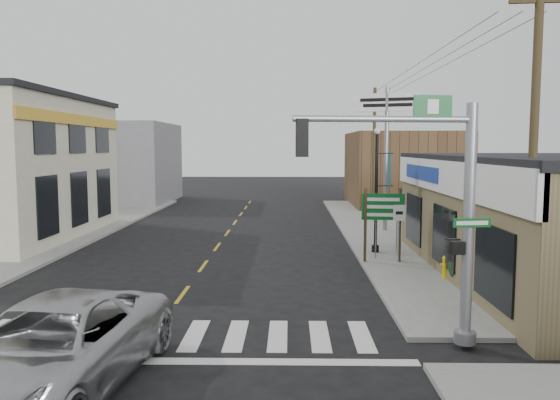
{
  "coord_description": "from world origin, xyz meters",
  "views": [
    {
      "loc": [
        3.28,
        -12.26,
        4.5
      ],
      "look_at": [
        2.96,
        5.18,
        2.8
      ],
      "focal_mm": 35.0,
      "sensor_mm": 36.0,
      "label": 1
    }
  ],
  "objects_px": {
    "dance_center_sign": "(387,124)",
    "utility_pole_far": "(374,150)",
    "suv": "(52,348)",
    "lamp_post": "(378,181)",
    "traffic_signal_pole": "(440,198)",
    "guide_sign": "(383,214)",
    "fire_hydrant": "(446,266)",
    "bare_tree": "(502,165)",
    "utility_pole_near": "(533,146)"
  },
  "relations": [
    {
      "from": "traffic_signal_pole",
      "to": "guide_sign",
      "type": "distance_m",
      "value": 8.81
    },
    {
      "from": "suv",
      "to": "fire_hydrant",
      "type": "bearing_deg",
      "value": 48.26
    },
    {
      "from": "fire_hydrant",
      "to": "bare_tree",
      "type": "distance_m",
      "value": 3.8
    },
    {
      "from": "utility_pole_far",
      "to": "suv",
      "type": "bearing_deg",
      "value": -114.73
    },
    {
      "from": "suv",
      "to": "utility_pole_far",
      "type": "xyz_separation_m",
      "value": [
        9.72,
        25.53,
        3.44
      ]
    },
    {
      "from": "fire_hydrant",
      "to": "utility_pole_far",
      "type": "distance_m",
      "value": 17.49
    },
    {
      "from": "traffic_signal_pole",
      "to": "lamp_post",
      "type": "bearing_deg",
      "value": 80.71
    },
    {
      "from": "traffic_signal_pole",
      "to": "guide_sign",
      "type": "height_order",
      "value": "traffic_signal_pole"
    },
    {
      "from": "fire_hydrant",
      "to": "bare_tree",
      "type": "bearing_deg",
      "value": -39.19
    },
    {
      "from": "utility_pole_near",
      "to": "suv",
      "type": "bearing_deg",
      "value": -151.86
    },
    {
      "from": "lamp_post",
      "to": "utility_pole_far",
      "type": "bearing_deg",
      "value": 93.74
    },
    {
      "from": "suv",
      "to": "guide_sign",
      "type": "relative_size",
      "value": 2.15
    },
    {
      "from": "lamp_post",
      "to": "dance_center_sign",
      "type": "relative_size",
      "value": 0.69
    },
    {
      "from": "lamp_post",
      "to": "utility_pole_far",
      "type": "relative_size",
      "value": 0.63
    },
    {
      "from": "suv",
      "to": "lamp_post",
      "type": "bearing_deg",
      "value": 65.22
    },
    {
      "from": "traffic_signal_pole",
      "to": "utility_pole_far",
      "type": "relative_size",
      "value": 0.67
    },
    {
      "from": "guide_sign",
      "to": "dance_center_sign",
      "type": "xyz_separation_m",
      "value": [
        1.49,
        8.02,
        3.73
      ]
    },
    {
      "from": "traffic_signal_pole",
      "to": "lamp_post",
      "type": "relative_size",
      "value": 1.06
    },
    {
      "from": "traffic_signal_pole",
      "to": "utility_pole_far",
      "type": "distance_m",
      "value": 23.29
    },
    {
      "from": "suv",
      "to": "lamp_post",
      "type": "distance_m",
      "value": 15.38
    },
    {
      "from": "traffic_signal_pole",
      "to": "utility_pole_far",
      "type": "bearing_deg",
      "value": 77.46
    },
    {
      "from": "dance_center_sign",
      "to": "bare_tree",
      "type": "distance_m",
      "value": 11.9
    },
    {
      "from": "guide_sign",
      "to": "lamp_post",
      "type": "height_order",
      "value": "lamp_post"
    },
    {
      "from": "dance_center_sign",
      "to": "utility_pole_far",
      "type": "xyz_separation_m",
      "value": [
        0.36,
        6.48,
        -1.4
      ]
    },
    {
      "from": "guide_sign",
      "to": "bare_tree",
      "type": "xyz_separation_m",
      "value": [
        3.0,
        -3.66,
        2.0
      ]
    },
    {
      "from": "suv",
      "to": "dance_center_sign",
      "type": "bearing_deg",
      "value": 70.65
    },
    {
      "from": "guide_sign",
      "to": "dance_center_sign",
      "type": "height_order",
      "value": "dance_center_sign"
    },
    {
      "from": "traffic_signal_pole",
      "to": "utility_pole_near",
      "type": "distance_m",
      "value": 3.85
    },
    {
      "from": "guide_sign",
      "to": "lamp_post",
      "type": "relative_size",
      "value": 0.55
    },
    {
      "from": "utility_pole_near",
      "to": "traffic_signal_pole",
      "type": "bearing_deg",
      "value": -138.42
    },
    {
      "from": "utility_pole_near",
      "to": "dance_center_sign",
      "type": "bearing_deg",
      "value": 99.58
    },
    {
      "from": "utility_pole_near",
      "to": "guide_sign",
      "type": "bearing_deg",
      "value": 117.38
    },
    {
      "from": "utility_pole_near",
      "to": "utility_pole_far",
      "type": "relative_size",
      "value": 1.05
    },
    {
      "from": "traffic_signal_pole",
      "to": "guide_sign",
      "type": "xyz_separation_m",
      "value": [
        0.26,
        8.68,
        -1.44
      ]
    },
    {
      "from": "traffic_signal_pole",
      "to": "dance_center_sign",
      "type": "distance_m",
      "value": 16.95
    },
    {
      "from": "guide_sign",
      "to": "bare_tree",
      "type": "height_order",
      "value": "bare_tree"
    },
    {
      "from": "traffic_signal_pole",
      "to": "utility_pole_far",
      "type": "height_order",
      "value": "utility_pole_far"
    },
    {
      "from": "lamp_post",
      "to": "bare_tree",
      "type": "xyz_separation_m",
      "value": [
        2.9,
        -5.59,
        0.84
      ]
    },
    {
      "from": "guide_sign",
      "to": "dance_center_sign",
      "type": "distance_m",
      "value": 8.97
    },
    {
      "from": "suv",
      "to": "utility_pole_far",
      "type": "bearing_deg",
      "value": 75.98
    },
    {
      "from": "suv",
      "to": "fire_hydrant",
      "type": "height_order",
      "value": "suv"
    },
    {
      "from": "traffic_signal_pole",
      "to": "bare_tree",
      "type": "bearing_deg",
      "value": 49.68
    },
    {
      "from": "lamp_post",
      "to": "bare_tree",
      "type": "relative_size",
      "value": 1.06
    },
    {
      "from": "fire_hydrant",
      "to": "utility_pole_near",
      "type": "distance_m",
      "value": 5.64
    },
    {
      "from": "suv",
      "to": "utility_pole_far",
      "type": "relative_size",
      "value": 0.75
    },
    {
      "from": "bare_tree",
      "to": "utility_pole_far",
      "type": "distance_m",
      "value": 18.2
    },
    {
      "from": "bare_tree",
      "to": "utility_pole_near",
      "type": "bearing_deg",
      "value": -96.29
    },
    {
      "from": "bare_tree",
      "to": "fire_hydrant",
      "type": "bearing_deg",
      "value": 140.81
    },
    {
      "from": "guide_sign",
      "to": "lamp_post",
      "type": "bearing_deg",
      "value": 93.62
    },
    {
      "from": "guide_sign",
      "to": "utility_pole_far",
      "type": "distance_m",
      "value": 14.8
    }
  ]
}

